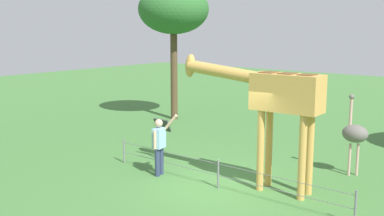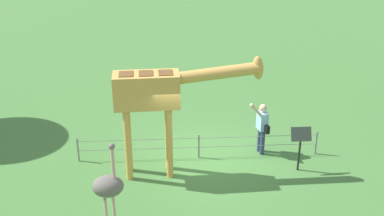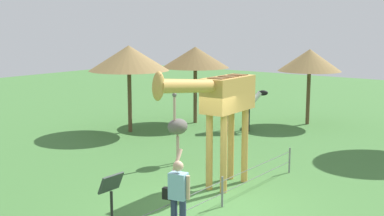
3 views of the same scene
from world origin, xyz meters
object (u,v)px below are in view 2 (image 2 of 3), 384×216
at_px(visitor, 262,126).
at_px(info_sign, 301,140).
at_px(ostrich, 108,186).
at_px(giraffe, 160,96).

xyz_separation_m(visitor, info_sign, (0.86, -1.05, 0.05)).
relative_size(visitor, info_sign, 1.31).
bearing_deg(visitor, info_sign, -50.57).
bearing_deg(ostrich, visitor, 39.22).
height_order(giraffe, visitor, giraffe).
xyz_separation_m(giraffe, visitor, (2.96, 0.96, -1.43)).
height_order(visitor, info_sign, visitor).
bearing_deg(giraffe, visitor, 17.98).
bearing_deg(giraffe, ostrich, -115.97).
xyz_separation_m(ostrich, info_sign, (5.00, 2.33, -0.23)).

